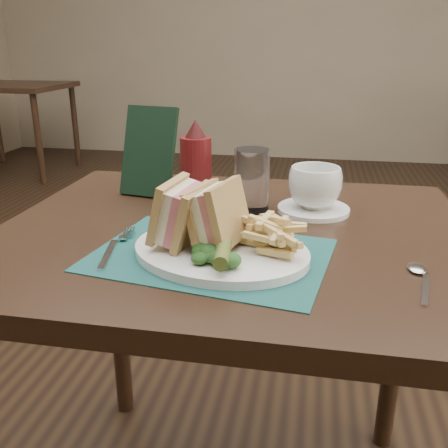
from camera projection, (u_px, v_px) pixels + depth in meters
name	position (u px, v px, depth m)	size (l,w,h in m)	color
floor	(256.00, 384.00, 1.68)	(7.00, 7.00, 0.00)	black
wall_back	(300.00, 158.00, 4.91)	(6.00, 6.00, 0.00)	gray
table_main	(231.00, 388.00, 1.09)	(0.90, 0.75, 0.75)	black
table_bg_left	(16.00, 129.00, 4.27)	(0.90, 0.75, 0.75)	black
placemat	(211.00, 255.00, 0.84)	(0.38, 0.27, 0.00)	#174A46
plate	(221.00, 251.00, 0.83)	(0.30, 0.24, 0.01)	white
sandwich_half_a	(168.00, 211.00, 0.83)	(0.06, 0.11, 0.10)	tan
sandwich_half_b	(207.00, 212.00, 0.82)	(0.06, 0.11, 0.10)	tan
kale_garnish	(220.00, 254.00, 0.77)	(0.11, 0.08, 0.03)	#183A15
pickle_spear	(224.00, 249.00, 0.76)	(0.02, 0.02, 0.12)	#4A5E24
fries_pile	(266.00, 230.00, 0.82)	(0.18, 0.20, 0.06)	#DDBB6E
fork	(115.00, 245.00, 0.86)	(0.03, 0.17, 0.01)	silver
spoon	(422.00, 280.00, 0.74)	(0.03, 0.15, 0.01)	silver
saucer	(313.00, 209.00, 1.05)	(0.15, 0.15, 0.01)	white
coffee_cup	(315.00, 187.00, 1.03)	(0.11, 0.11, 0.09)	white
drinking_glass	(252.00, 180.00, 1.04)	(0.07, 0.07, 0.13)	white
ketchup_bottle	(196.00, 164.00, 1.05)	(0.07, 0.07, 0.19)	#530E10
check_presenter	(149.00, 152.00, 1.14)	(0.13, 0.01, 0.21)	black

